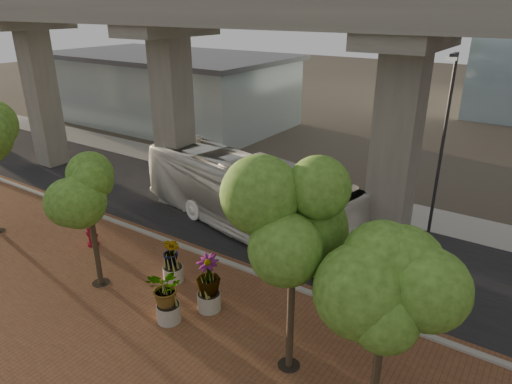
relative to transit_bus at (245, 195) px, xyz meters
The scene contains 17 objects.
ground 2.42m from the transit_bus, 57.28° to the right, with size 160.00×160.00×0.00m, color #3E372D.
brick_plaza 9.55m from the transit_bus, 84.71° to the right, with size 70.00×13.00×0.06m, color brown.
asphalt_road 2.10m from the transit_bus, 37.08° to the left, with size 90.00×8.00×0.04m, color black.
curb_strip 3.87m from the transit_bus, 75.51° to the right, with size 70.00×0.25×0.16m, color gray.
far_sidewalk 6.46m from the transit_bus, 82.00° to the left, with size 90.00×3.00×0.06m, color gray.
transit_viaduct 5.58m from the transit_bus, 37.08° to the left, with size 72.00×5.60×12.40m.
station_pavilion 24.14m from the transit_bus, 142.56° to the left, with size 23.00×13.00×6.30m.
transit_bus is the anchor object (origin of this frame).
fire_hydrant 7.43m from the transit_bus, 131.14° to the right, with size 0.58×0.52×1.16m.
planter_front 7.84m from the transit_bus, 75.27° to the right, with size 1.88×1.88×2.07m.
planter_right 6.84m from the transit_bus, 66.26° to the right, with size 2.10×2.10×2.24m.
planter_left 5.65m from the transit_bus, 86.28° to the right, with size 1.82×1.82×2.00m.
street_tree_near_west 7.94m from the transit_bus, 104.98° to the right, with size 3.01×3.01×5.32m.
street_tree_near_east 10.29m from the transit_bus, 46.96° to the right, with size 3.81×3.81×6.97m.
street_tree_far_east 12.33m from the transit_bus, 38.58° to the right, with size 3.54×3.54×5.88m.
streetlamp_west 11.51m from the transit_bus, 152.50° to the left, with size 0.39×1.14×7.83m.
streetlamp_east 9.49m from the transit_bus, 28.08° to the left, with size 0.43×1.25×8.59m.
Camera 1 is at (11.08, -15.51, 10.47)m, focal length 32.00 mm.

